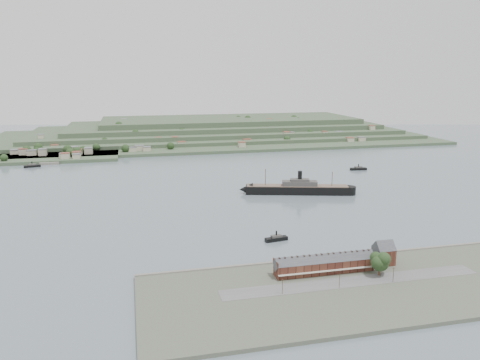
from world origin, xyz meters
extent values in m
plane|color=slate|center=(0.00, 0.00, 0.00)|extent=(1400.00, 1400.00, 0.00)
cube|color=#4C5142|center=(0.00, -188.00, 1.00)|extent=(220.00, 80.00, 2.00)
cube|color=gray|center=(0.00, -149.00, 1.30)|extent=(220.00, 2.00, 2.60)
cube|color=#595959|center=(0.00, -182.00, 2.05)|extent=(140.00, 12.00, 0.10)
cube|color=#401D16|center=(-10.00, -168.00, 5.50)|extent=(55.00, 8.00, 7.00)
cube|color=#36383D|center=(-10.00, -168.00, 9.00)|extent=(55.60, 8.15, 8.15)
cube|color=beige|center=(-10.00, -172.80, 5.00)|extent=(55.00, 1.60, 0.25)
cube|color=#401D16|center=(-37.50, -168.00, 10.00)|extent=(0.50, 8.40, 3.00)
cube|color=#401D16|center=(17.50, -168.00, 10.00)|extent=(0.50, 8.40, 3.00)
cube|color=black|center=(-32.00, -168.00, 11.40)|extent=(0.90, 1.40, 3.20)
cube|color=black|center=(-26.50, -168.00, 11.40)|extent=(0.90, 1.40, 3.20)
cube|color=black|center=(-12.75, -168.00, 11.40)|extent=(0.90, 1.40, 3.20)
cube|color=black|center=(-7.25, -168.00, 11.40)|extent=(0.90, 1.40, 3.20)
cube|color=black|center=(6.50, -168.00, 11.40)|extent=(0.90, 1.40, 3.20)
cube|color=black|center=(12.00, -168.00, 11.40)|extent=(0.90, 1.40, 3.20)
cube|color=#401D16|center=(27.50, -164.00, 6.50)|extent=(10.00, 10.00, 9.00)
cube|color=#36383D|center=(27.50, -164.00, 11.00)|extent=(10.40, 10.18, 10.18)
cube|color=#354C33|center=(0.00, 360.00, 2.00)|extent=(760.00, 260.00, 4.00)
cube|color=#354C33|center=(20.00, 385.00, 6.50)|extent=(680.00, 220.00, 5.00)
cube|color=#354C33|center=(35.00, 400.00, 12.00)|extent=(600.00, 200.00, 6.00)
cube|color=#354C33|center=(50.00, 415.00, 18.50)|extent=(520.00, 180.00, 7.00)
cube|color=#354C33|center=(65.00, 430.00, 26.00)|extent=(440.00, 160.00, 8.00)
cube|color=#354C33|center=(-200.00, 250.00, 2.00)|extent=(150.00, 90.00, 4.00)
cube|color=gray|center=(-205.00, 208.00, 1.40)|extent=(22.00, 14.00, 2.80)
cube|color=black|center=(37.12, 2.80, 3.63)|extent=(93.32, 36.56, 7.26)
cone|color=black|center=(-7.90, 15.07, 3.63)|extent=(15.28, 15.28, 12.44)
cylinder|color=black|center=(82.15, -9.48, 3.63)|extent=(12.44, 12.44, 7.26)
cube|color=brown|center=(37.12, 2.80, 7.57)|extent=(91.05, 35.02, 0.62)
cube|color=#43403E|center=(39.12, 2.25, 9.85)|extent=(32.47, 17.19, 4.15)
cube|color=#43403E|center=(39.12, 2.25, 12.65)|extent=(17.92, 11.37, 2.59)
cylinder|color=black|center=(39.12, 2.25, 16.59)|extent=(3.73, 3.73, 9.33)
cylinder|color=#45301F|center=(9.11, 10.44, 14.52)|extent=(0.52, 0.52, 16.59)
cylinder|color=#45301F|center=(67.14, -5.39, 13.48)|extent=(0.52, 0.52, 14.52)
cube|color=black|center=(-18.59, -109.97, 1.22)|extent=(15.69, 6.41, 2.44)
cube|color=#43403E|center=(-18.59, -109.97, 3.05)|extent=(7.28, 4.29, 1.83)
cylinder|color=black|center=(-18.59, -109.97, 5.08)|extent=(1.02, 1.02, 3.56)
cube|color=black|center=(-221.72, 190.94, 1.22)|extent=(19.03, 9.12, 2.45)
cube|color=#43403E|center=(-221.72, 190.94, 3.06)|extent=(8.97, 5.84, 1.83)
cylinder|color=black|center=(-221.72, 190.94, 5.10)|extent=(1.02, 1.02, 3.57)
cube|color=black|center=(142.04, 88.55, 1.24)|extent=(19.04, 6.98, 2.48)
cube|color=#43403E|center=(142.04, 88.55, 3.10)|extent=(8.75, 4.94, 1.86)
cylinder|color=black|center=(142.04, 88.55, 5.17)|extent=(1.03, 1.03, 3.62)
cylinder|color=#45301F|center=(17.08, -178.26, 4.70)|extent=(1.30, 1.30, 5.41)
sphere|color=black|center=(17.08, -178.26, 9.57)|extent=(9.73, 9.73, 9.73)
sphere|color=black|center=(19.78, -177.17, 10.65)|extent=(7.57, 7.57, 7.57)
sphere|color=black|center=(14.92, -179.88, 10.11)|extent=(6.92, 6.92, 6.92)
sphere|color=black|center=(17.62, -180.63, 12.27)|extent=(6.49, 6.49, 6.49)
camera|label=1|loc=(-108.30, -386.41, 107.15)|focal=35.00mm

